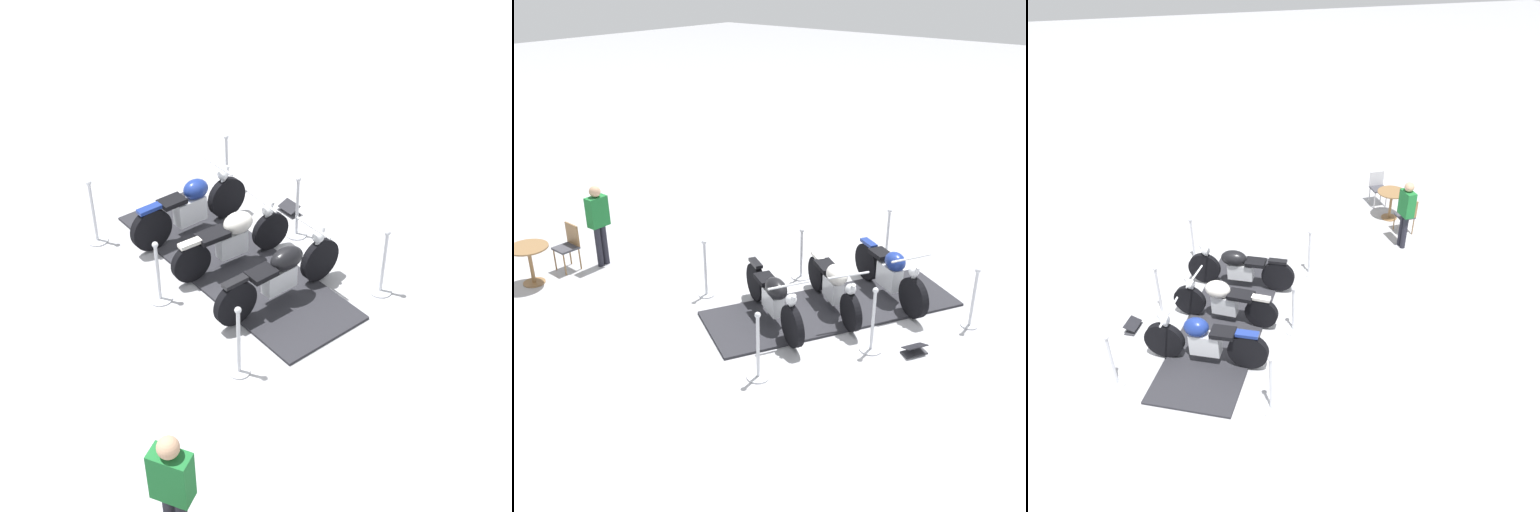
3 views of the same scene
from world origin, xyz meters
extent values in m
plane|color=#B2B2B7|center=(0.00, 0.00, 0.00)|extent=(80.00, 80.00, 0.00)
cube|color=#28282D|center=(0.00, 0.00, 0.02)|extent=(3.42, 4.61, 0.04)
cylinder|color=black|center=(0.16, -1.35, 0.38)|extent=(0.65, 0.42, 0.68)
cylinder|color=black|center=(-1.23, -0.61, 0.38)|extent=(0.65, 0.42, 0.68)
cube|color=silver|center=(-0.53, -0.98, 0.41)|extent=(0.55, 0.42, 0.35)
ellipsoid|color=black|center=(-0.42, -1.04, 0.72)|extent=(0.63, 0.54, 0.32)
cube|color=black|center=(-0.82, -0.83, 0.67)|extent=(0.49, 0.45, 0.08)
cube|color=black|center=(-1.23, -0.61, 0.75)|extent=(0.39, 0.29, 0.06)
cylinder|color=silver|center=(0.09, -1.32, 0.67)|extent=(0.30, 0.21, 0.58)
cylinder|color=silver|center=(0.02, -1.28, 1.02)|extent=(0.35, 0.62, 0.04)
sphere|color=silver|center=(0.11, -1.32, 0.82)|extent=(0.18, 0.18, 0.18)
cylinder|color=black|center=(0.61, -0.39, 0.36)|extent=(0.59, 0.43, 0.63)
cylinder|color=black|center=(-0.61, 0.39, 0.36)|extent=(0.59, 0.43, 0.63)
cube|color=silver|center=(0.00, 0.00, 0.41)|extent=(0.51, 0.42, 0.38)
ellipsoid|color=silver|center=(0.10, -0.06, 0.74)|extent=(0.59, 0.54, 0.33)
cube|color=black|center=(-0.28, 0.18, 0.69)|extent=(0.56, 0.51, 0.08)
cube|color=silver|center=(-0.61, 0.39, 0.71)|extent=(0.36, 0.30, 0.06)
cylinder|color=silver|center=(0.55, -0.34, 0.63)|extent=(0.29, 0.22, 0.54)
cylinder|color=silver|center=(0.48, -0.30, 0.96)|extent=(0.41, 0.62, 0.04)
sphere|color=silver|center=(0.56, -0.36, 0.76)|extent=(0.18, 0.18, 0.18)
cylinder|color=black|center=(1.19, 0.64, 0.40)|extent=(0.68, 0.44, 0.71)
cylinder|color=black|center=(-0.13, 1.33, 0.40)|extent=(0.68, 0.44, 0.71)
cube|color=silver|center=(0.53, 0.98, 0.45)|extent=(0.57, 0.44, 0.42)
ellipsoid|color=navy|center=(0.65, 0.92, 0.79)|extent=(0.54, 0.49, 0.33)
cube|color=black|center=(0.24, 1.13, 0.74)|extent=(0.50, 0.45, 0.08)
cube|color=navy|center=(-0.13, 1.33, 0.78)|extent=(0.41, 0.31, 0.06)
cylinder|color=silver|center=(1.12, 0.68, 0.70)|extent=(0.31, 0.21, 0.60)
cylinder|color=silver|center=(1.05, 0.71, 1.06)|extent=(0.39, 0.70, 0.04)
sphere|color=silver|center=(1.13, 0.67, 0.86)|extent=(0.18, 0.18, 0.18)
cylinder|color=silver|center=(-1.16, 0.63, 0.01)|extent=(0.36, 0.36, 0.03)
cylinder|color=silver|center=(-1.16, 0.63, 0.48)|extent=(0.05, 0.05, 0.92)
sphere|color=silver|center=(-1.16, 0.63, 0.98)|extent=(0.09, 0.09, 0.09)
cylinder|color=silver|center=(1.16, -0.63, 0.01)|extent=(0.35, 0.35, 0.03)
cylinder|color=silver|center=(1.16, -0.63, 0.52)|extent=(0.05, 0.05, 1.00)
sphere|color=silver|center=(1.16, -0.63, 1.06)|extent=(0.09, 0.09, 0.09)
cylinder|color=silver|center=(2.06, 1.03, 0.01)|extent=(0.28, 0.28, 0.03)
cylinder|color=silver|center=(2.06, 1.03, 0.51)|extent=(0.05, 0.05, 0.97)
sphere|color=silver|center=(2.06, 1.03, 1.03)|extent=(0.09, 0.09, 0.09)
cylinder|color=silver|center=(0.26, -2.29, 0.01)|extent=(0.34, 0.34, 0.03)
cylinder|color=silver|center=(0.26, -2.29, 0.52)|extent=(0.05, 0.05, 1.00)
sphere|color=silver|center=(0.26, -2.29, 1.06)|extent=(0.09, 0.09, 0.09)
cylinder|color=silver|center=(-0.26, 2.29, 0.01)|extent=(0.34, 0.34, 0.03)
cylinder|color=silver|center=(-0.26, 2.29, 0.54)|extent=(0.05, 0.05, 1.04)
sphere|color=silver|center=(-0.26, 2.29, 1.10)|extent=(0.09, 0.09, 0.09)
cylinder|color=silver|center=(-2.06, -1.03, 0.01)|extent=(0.29, 0.29, 0.03)
cylinder|color=silver|center=(-2.06, -1.03, 0.52)|extent=(0.05, 0.05, 1.00)
sphere|color=silver|center=(-2.06, -1.03, 1.06)|extent=(0.09, 0.09, 0.09)
cube|color=#333338|center=(1.73, -0.29, 0.01)|extent=(0.36, 0.44, 0.02)
cube|color=black|center=(1.73, -0.29, 0.13)|extent=(0.36, 0.41, 0.10)
cube|color=#1E7233|center=(-4.54, -1.45, 1.14)|extent=(0.23, 0.40, 0.60)
sphere|color=tan|center=(-4.54, -1.45, 1.55)|extent=(0.22, 0.22, 0.22)
camera|label=1|loc=(-8.07, -3.80, 6.79)|focal=50.62mm
camera|label=2|loc=(5.06, -7.81, 5.49)|focal=43.05mm
camera|label=3|loc=(1.10, 7.39, 6.40)|focal=35.12mm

